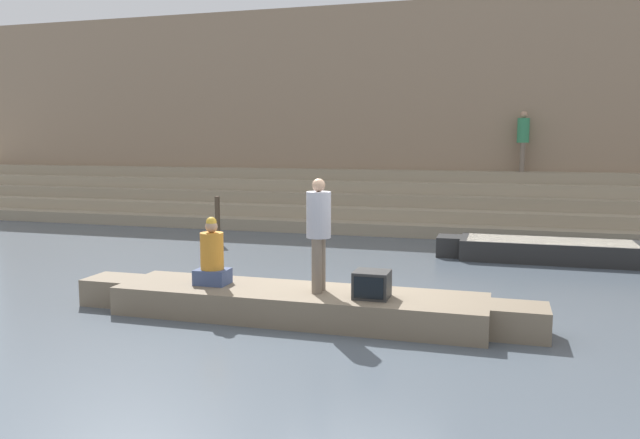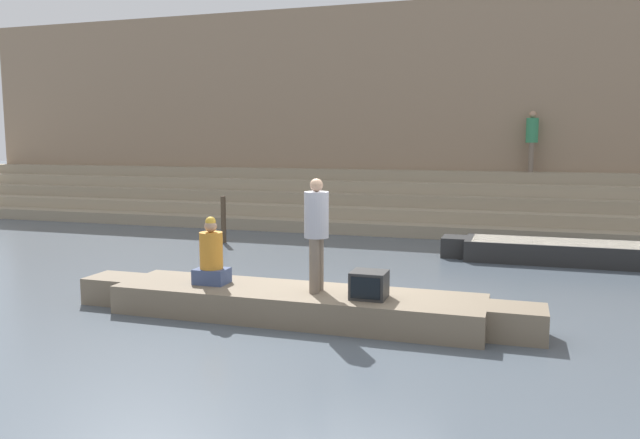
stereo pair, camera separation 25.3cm
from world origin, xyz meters
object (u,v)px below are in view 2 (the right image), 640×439
Objects in this scene: rowboat_main at (295,303)px; person_standing at (316,227)px; person_on_steps at (532,137)px; tv_set at (369,285)px; person_rowing at (211,257)px; moored_boat_shore at (555,251)px; mooring_post at (223,219)px.

rowboat_main is 1.19m from person_standing.
person_on_steps is (3.07, 11.04, 1.34)m from person_standing.
person_rowing is at bearing 179.35° from tv_set.
person_rowing is at bearing -177.08° from person_standing.
moored_boat_shore is (3.55, 5.72, -1.13)m from person_standing.
moored_boat_shore is at bearing 61.37° from person_standing.
mooring_post is (-2.71, 5.84, -0.23)m from person_rowing.
person_on_steps is at bearing 34.78° from mooring_post.
mooring_post is (-4.07, 5.85, 0.37)m from rowboat_main.
moored_boat_shore is at bearing 39.90° from person_rowing.
rowboat_main is 1.46× the size of moored_boat_shore.
person_standing is (0.33, -0.00, 1.14)m from rowboat_main.
tv_set is 0.10× the size of moored_boat_shore.
person_standing is at bearing -0.27° from rowboat_main.
person_standing is 0.92× the size of person_on_steps.
tv_set is (2.51, -0.14, -0.22)m from person_rowing.
person_standing reaches higher than moored_boat_shore.
person_on_steps reaches higher than mooring_post.
person_standing reaches higher than tv_set.
tv_set is at bearing -10.66° from person_rowing.
moored_boat_shore is at bearing 67.38° from tv_set.
moored_boat_shore is 4.02× the size of mooring_post.
person_rowing reaches higher than mooring_post.
tv_set is at bearing 116.82° from person_on_steps.
person_on_steps is at bearing 59.08° from person_rowing.
person_on_steps is (-0.48, 5.31, 2.46)m from moored_boat_shore.
person_rowing is 0.87× the size of mooring_post.
mooring_post is 0.67× the size of person_on_steps.
tv_set is (1.14, -0.13, 0.39)m from rowboat_main.
person_standing reaches higher than person_rowing.
tv_set is at bearing -6.52° from rowboat_main.
rowboat_main is 7.13m from mooring_post.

